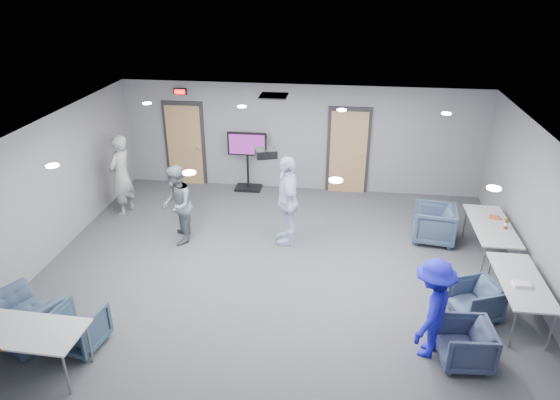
# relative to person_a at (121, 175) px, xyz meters

# --- Properties ---
(floor) EXTENTS (9.00, 9.00, 0.00)m
(floor) POSITION_rel_person_a_xyz_m (3.90, -2.01, -0.94)
(floor) COLOR #3D4046
(floor) RESTS_ON ground
(ceiling) EXTENTS (9.00, 9.00, 0.00)m
(ceiling) POSITION_rel_person_a_xyz_m (3.90, -2.01, 1.76)
(ceiling) COLOR white
(ceiling) RESTS_ON wall_back
(wall_back) EXTENTS (9.00, 0.02, 2.70)m
(wall_back) POSITION_rel_person_a_xyz_m (3.90, 1.99, 0.41)
(wall_back) COLOR slate
(wall_back) RESTS_ON floor
(wall_front) EXTENTS (9.00, 0.02, 2.70)m
(wall_front) POSITION_rel_person_a_xyz_m (3.90, -6.01, 0.41)
(wall_front) COLOR slate
(wall_front) RESTS_ON floor
(wall_left) EXTENTS (0.02, 8.00, 2.70)m
(wall_left) POSITION_rel_person_a_xyz_m (-0.60, -2.01, 0.41)
(wall_left) COLOR slate
(wall_left) RESTS_ON floor
(wall_right) EXTENTS (0.02, 8.00, 2.70)m
(wall_right) POSITION_rel_person_a_xyz_m (8.40, -2.01, 0.41)
(wall_right) COLOR slate
(wall_right) RESTS_ON floor
(door_left) EXTENTS (1.06, 0.17, 2.24)m
(door_left) POSITION_rel_person_a_xyz_m (0.90, 1.94, 0.12)
(door_left) COLOR black
(door_left) RESTS_ON wall_back
(door_right) EXTENTS (1.06, 0.17, 2.24)m
(door_right) POSITION_rel_person_a_xyz_m (5.10, 1.94, 0.12)
(door_right) COLOR black
(door_right) RESTS_ON wall_back
(exit_sign) EXTENTS (0.32, 0.08, 0.16)m
(exit_sign) POSITION_rel_person_a_xyz_m (0.90, 1.92, 1.51)
(exit_sign) COLOR black
(exit_sign) RESTS_ON wall_back
(hvac_diffuser) EXTENTS (0.60, 0.60, 0.03)m
(hvac_diffuser) POSITION_rel_person_a_xyz_m (3.40, 0.79, 1.74)
(hvac_diffuser) COLOR black
(hvac_diffuser) RESTS_ON ceiling
(downlights) EXTENTS (6.18, 3.78, 0.02)m
(downlights) POSITION_rel_person_a_xyz_m (3.90, -2.01, 1.74)
(downlights) COLOR white
(downlights) RESTS_ON ceiling
(person_a) EXTENTS (0.56, 0.76, 1.89)m
(person_a) POSITION_rel_person_a_xyz_m (0.00, 0.00, 0.00)
(person_a) COLOR gray
(person_a) RESTS_ON floor
(person_b) EXTENTS (0.82, 0.95, 1.67)m
(person_b) POSITION_rel_person_a_xyz_m (1.67, -1.13, -0.11)
(person_b) COLOR slate
(person_b) RESTS_ON floor
(person_c) EXTENTS (0.69, 1.18, 1.89)m
(person_c) POSITION_rel_person_a_xyz_m (3.91, -0.82, 0.00)
(person_c) COLOR silver
(person_c) RESTS_ON floor
(person_d) EXTENTS (0.96, 1.17, 1.58)m
(person_d) POSITION_rel_person_a_xyz_m (6.36, -3.87, -0.15)
(person_d) COLOR #1C1DBC
(person_d) RESTS_ON floor
(chair_right_a) EXTENTS (0.95, 0.93, 0.77)m
(chair_right_a) POSITION_rel_person_a_xyz_m (6.94, -0.39, -0.56)
(chair_right_a) COLOR #36465D
(chair_right_a) RESTS_ON floor
(chair_right_b) EXTENTS (0.89, 0.88, 0.63)m
(chair_right_b) POSITION_rel_person_a_xyz_m (7.25, -2.90, -0.63)
(chair_right_b) COLOR #384762
(chair_right_b) RESTS_ON floor
(chair_right_c) EXTENTS (0.77, 0.76, 0.66)m
(chair_right_c) POSITION_rel_person_a_xyz_m (6.87, -4.02, -0.61)
(chair_right_c) COLOR #384161
(chair_right_c) RESTS_ON floor
(chair_front_a) EXTENTS (0.81, 0.82, 0.66)m
(chair_front_a) POSITION_rel_person_a_xyz_m (1.18, -4.41, -0.61)
(chair_front_a) COLOR #35475B
(chair_front_a) RESTS_ON floor
(chair_front_b) EXTENTS (1.36, 1.29, 0.69)m
(chair_front_b) POSITION_rel_person_a_xyz_m (0.22, -4.39, -0.60)
(chair_front_b) COLOR #36465E
(chair_front_b) RESTS_ON floor
(table_right_a) EXTENTS (0.73, 1.76, 0.73)m
(table_right_a) POSITION_rel_person_a_xyz_m (7.90, -0.95, -0.26)
(table_right_a) COLOR #AFB1B4
(table_right_a) RESTS_ON floor
(table_right_b) EXTENTS (0.70, 1.67, 0.73)m
(table_right_b) POSITION_rel_person_a_xyz_m (7.90, -2.85, -0.26)
(table_right_b) COLOR #AFB1B4
(table_right_b) RESTS_ON floor
(table_front_left) EXTENTS (1.88, 0.82, 0.73)m
(table_front_left) POSITION_rel_person_a_xyz_m (0.66, -5.01, -0.26)
(table_front_left) COLOR #AFB1B4
(table_front_left) RESTS_ON floor
(bottle_right) EXTENTS (0.07, 0.07, 0.28)m
(bottle_right) POSITION_rel_person_a_xyz_m (8.11, -1.09, -0.11)
(bottle_right) COLOR #53320E
(bottle_right) RESTS_ON table_right_a
(snack_box) EXTENTS (0.24, 0.19, 0.05)m
(snack_box) POSITION_rel_person_a_xyz_m (8.01, -0.67, -0.19)
(snack_box) COLOR #B7512D
(snack_box) RESTS_ON table_right_a
(wrapper) EXTENTS (0.26, 0.18, 0.06)m
(wrapper) POSITION_rel_person_a_xyz_m (7.85, -3.02, -0.19)
(wrapper) COLOR white
(wrapper) RESTS_ON table_right_b
(tv_stand) EXTENTS (0.99, 0.47, 1.52)m
(tv_stand) POSITION_rel_person_a_xyz_m (2.58, 1.73, -0.08)
(tv_stand) COLOR black
(tv_stand) RESTS_ON floor
(projector) EXTENTS (0.43, 0.39, 0.36)m
(projector) POSITION_rel_person_a_xyz_m (3.69, -2.10, 1.46)
(projector) COLOR black
(projector) RESTS_ON ceiling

